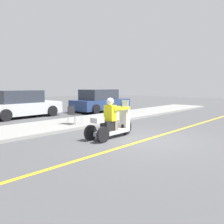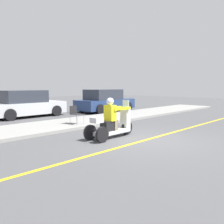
% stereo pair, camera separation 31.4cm
% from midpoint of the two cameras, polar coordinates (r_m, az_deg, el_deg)
% --- Properties ---
extents(ground_plane, '(60.00, 60.00, 0.00)m').
position_cam_midpoint_polar(ground_plane, '(8.68, 6.74, -6.33)').
color(ground_plane, '#4C4C4F').
extents(lane_stripe, '(24.00, 0.12, 0.01)m').
position_cam_midpoint_polar(lane_stripe, '(8.28, 4.83, -6.89)').
color(lane_stripe, gold).
rests_on(lane_stripe, ground).
extents(sidewalk_strip, '(28.00, 2.80, 0.12)m').
position_cam_midpoint_polar(sidewalk_strip, '(11.81, -12.15, -2.81)').
color(sidewalk_strip, gray).
rests_on(sidewalk_strip, ground).
extents(motorcycle_trike, '(2.16, 0.68, 1.43)m').
position_cam_midpoint_polar(motorcycle_trike, '(8.87, -0.98, -2.60)').
color(motorcycle_trike, black).
rests_on(motorcycle_trike, ground).
extents(folding_chair_curbside, '(0.52, 0.52, 0.82)m').
position_cam_midpoint_polar(folding_chair_curbside, '(11.37, -9.65, -0.22)').
color(folding_chair_curbside, '#A5A8AD').
rests_on(folding_chair_curbside, sidewalk_strip).
extents(parked_car_lot_far, '(4.51, 2.01, 1.58)m').
position_cam_midpoint_polar(parked_car_lot_far, '(17.81, -3.18, 2.49)').
color(parked_car_lot_far, navy).
rests_on(parked_car_lot_far, ground).
extents(parked_car_lot_center, '(4.47, 1.98, 1.58)m').
position_cam_midpoint_polar(parked_car_lot_center, '(15.47, -20.62, 1.56)').
color(parked_car_lot_center, silver).
rests_on(parked_car_lot_center, ground).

